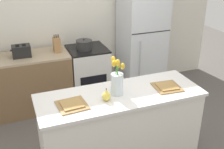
# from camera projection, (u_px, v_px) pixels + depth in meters

# --- Properties ---
(back_wall) EXTENTS (5.20, 0.08, 2.70)m
(back_wall) POSITION_uv_depth(u_px,v_px,m) (73.00, 15.00, 4.53)
(back_wall) COLOR silver
(back_wall) RESTS_ON ground_plane
(kitchen_island) EXTENTS (1.80, 0.66, 0.92)m
(kitchen_island) POSITION_uv_depth(u_px,v_px,m) (120.00, 129.00, 3.21)
(kitchen_island) COLOR silver
(kitchen_island) RESTS_ON ground_plane
(back_counter) EXTENTS (1.68, 0.60, 0.90)m
(back_counter) POSITION_uv_depth(u_px,v_px,m) (14.00, 86.00, 4.22)
(back_counter) COLOR brown
(back_counter) RESTS_ON ground_plane
(stove_range) EXTENTS (0.60, 0.61, 0.90)m
(stove_range) POSITION_uv_depth(u_px,v_px,m) (88.00, 74.00, 4.60)
(stove_range) COLOR silver
(stove_range) RESTS_ON ground_plane
(refrigerator) EXTENTS (0.68, 0.67, 1.84)m
(refrigerator) POSITION_uv_depth(u_px,v_px,m) (141.00, 40.00, 4.71)
(refrigerator) COLOR silver
(refrigerator) RESTS_ON ground_plane
(flower_vase) EXTENTS (0.14, 0.14, 0.43)m
(flower_vase) POSITION_uv_depth(u_px,v_px,m) (117.00, 81.00, 2.95)
(flower_vase) COLOR silver
(flower_vase) RESTS_ON kitchen_island
(pear_figurine) EXTENTS (0.09, 0.09, 0.14)m
(pear_figurine) POSITION_uv_depth(u_px,v_px,m) (106.00, 96.00, 2.86)
(pear_figurine) COLOR #E5CC4C
(pear_figurine) RESTS_ON kitchen_island
(plate_setting_left) EXTENTS (0.31, 0.31, 0.02)m
(plate_setting_left) POSITION_uv_depth(u_px,v_px,m) (72.00, 105.00, 2.79)
(plate_setting_left) COLOR olive
(plate_setting_left) RESTS_ON kitchen_island
(plate_setting_right) EXTENTS (0.31, 0.31, 0.02)m
(plate_setting_right) POSITION_uv_depth(u_px,v_px,m) (167.00, 87.00, 3.14)
(plate_setting_right) COLOR olive
(plate_setting_right) RESTS_ON kitchen_island
(toaster) EXTENTS (0.28, 0.18, 0.17)m
(toaster) POSITION_uv_depth(u_px,v_px,m) (21.00, 51.00, 4.04)
(toaster) COLOR black
(toaster) RESTS_ON back_counter
(cooking_pot) EXTENTS (0.25, 0.25, 0.17)m
(cooking_pot) POSITION_uv_depth(u_px,v_px,m) (84.00, 45.00, 4.34)
(cooking_pot) COLOR #2D2D2D
(cooking_pot) RESTS_ON stove_range
(knife_block) EXTENTS (0.10, 0.14, 0.27)m
(knife_block) POSITION_uv_depth(u_px,v_px,m) (57.00, 45.00, 4.22)
(knife_block) COLOR #A37547
(knife_block) RESTS_ON back_counter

